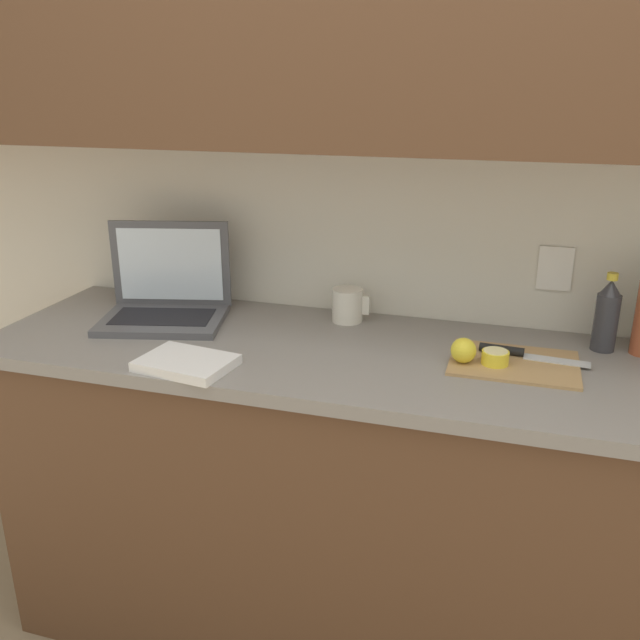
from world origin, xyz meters
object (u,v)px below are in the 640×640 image
object	(u,v)px
bottle_water_clear	(607,316)
measuring_cup	(348,305)
knife	(515,352)
lemon_whole_beside	(463,350)
laptop	(166,297)
cutting_board	(514,363)
lemon_half_cut	(495,357)

from	to	relation	value
bottle_water_clear	measuring_cup	bearing A→B (deg)	178.25
knife	lemon_whole_beside	bearing A→B (deg)	-141.20
laptop	bottle_water_clear	xyz separation A→B (m)	(1.20, 0.11, 0.03)
laptop	bottle_water_clear	world-z (taller)	laptop
cutting_board	measuring_cup	xyz separation A→B (m)	(-0.47, 0.19, 0.04)
knife	lemon_half_cut	distance (m)	0.08
lemon_whole_beside	measuring_cup	size ratio (longest dim) A/B	0.57
laptop	measuring_cup	bearing A→B (deg)	-0.13
knife	bottle_water_clear	size ratio (longest dim) A/B	1.30
knife	lemon_half_cut	xyz separation A→B (m)	(-0.04, -0.07, 0.01)
cutting_board	lemon_half_cut	distance (m)	0.06
lemon_whole_beside	laptop	bearing A→B (deg)	173.23
laptop	cutting_board	world-z (taller)	laptop
bottle_water_clear	lemon_half_cut	bearing A→B (deg)	-143.24
lemon_whole_beside	bottle_water_clear	xyz separation A→B (m)	(0.34, 0.21, 0.05)
lemon_half_cut	bottle_water_clear	world-z (taller)	bottle_water_clear
bottle_water_clear	knife	bearing A→B (deg)	-149.58
laptop	knife	xyz separation A→B (m)	(0.99, -0.02, -0.05)
laptop	cutting_board	size ratio (longest dim) A/B	1.30
laptop	lemon_whole_beside	xyz separation A→B (m)	(0.87, -0.10, -0.02)
cutting_board	bottle_water_clear	distance (m)	0.29
lemon_half_cut	knife	bearing A→B (deg)	56.74
laptop	lemon_half_cut	distance (m)	0.95
lemon_half_cut	bottle_water_clear	size ratio (longest dim) A/B	0.32
lemon_half_cut	bottle_water_clear	bearing A→B (deg)	36.76
knife	lemon_whole_beside	distance (m)	0.15
lemon_whole_beside	measuring_cup	world-z (taller)	measuring_cup
knife	measuring_cup	xyz separation A→B (m)	(-0.47, 0.15, 0.03)
laptop	knife	distance (m)	0.99
lemon_half_cut	measuring_cup	world-z (taller)	measuring_cup
knife	lemon_whole_beside	size ratio (longest dim) A/B	4.32
lemon_whole_beside	measuring_cup	xyz separation A→B (m)	(-0.35, 0.23, 0.01)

